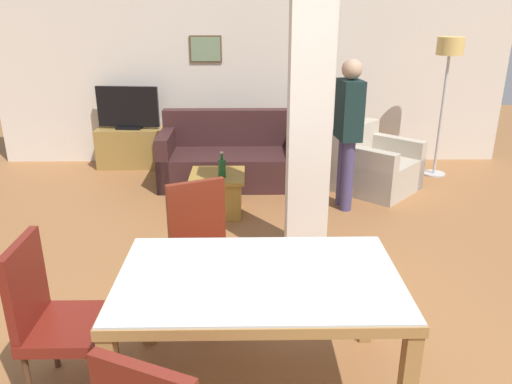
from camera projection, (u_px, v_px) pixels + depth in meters
back_wall at (251, 67)px, 6.96m from camera, size 7.20×0.09×2.70m
divider_pillar at (310, 111)px, 4.10m from camera, size 0.35×0.29×2.70m
dining_table at (259, 299)px, 2.81m from camera, size 1.58×0.97×0.76m
dining_chair_head_left at (53, 313)px, 2.82m from camera, size 0.46×0.46×0.97m
dining_chair_far_left at (203, 244)px, 3.64m from camera, size 0.61×0.61×0.97m
sofa at (233, 160)px, 6.41m from camera, size 1.82×0.88×0.89m
armchair at (374, 168)px, 6.16m from camera, size 1.21×1.21×0.79m
coffee_table at (218, 193)px, 5.46m from camera, size 0.59×0.59×0.45m
bottle at (222, 167)px, 5.26m from camera, size 0.08×0.08×0.28m
tv_stand at (132, 148)px, 7.05m from camera, size 0.93×0.40×0.55m
tv_screen at (128, 108)px, 6.86m from camera, size 0.86×0.23×0.59m
floor_lamp at (449, 60)px, 6.28m from camera, size 0.33×0.33×1.80m
standing_person at (348, 125)px, 5.37m from camera, size 0.26×0.40×1.65m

